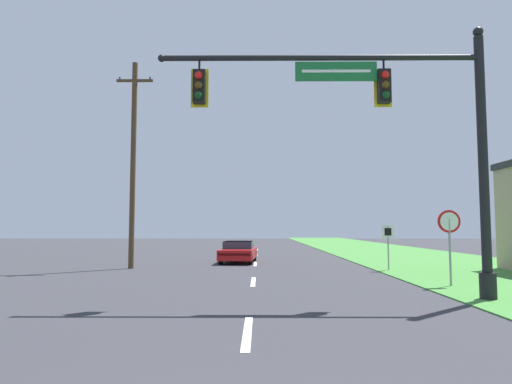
{
  "coord_description": "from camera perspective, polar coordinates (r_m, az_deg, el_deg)",
  "views": [
    {
      "loc": [
        0.23,
        -2.67,
        1.96
      ],
      "look_at": [
        0.0,
        27.07,
        4.29
      ],
      "focal_mm": 32.0,
      "sensor_mm": 36.0,
      "label": 1
    }
  ],
  "objects": [
    {
      "name": "stop_sign",
      "position": [
        16.57,
        23.01,
        -4.44
      ],
      "size": [
        0.76,
        0.07,
        2.5
      ],
      "color": "gray",
      "rests_on": "grass_verge_right"
    },
    {
      "name": "grass_verge_right",
      "position": [
        34.3,
        18.02,
        -7.5
      ],
      "size": [
        10.0,
        110.0,
        0.04
      ],
      "color": "#428438",
      "rests_on": "ground"
    },
    {
      "name": "utility_pole_near",
      "position": [
        23.09,
        -15.11,
        3.8
      ],
      "size": [
        1.8,
        0.26,
        10.12
      ],
      "color": "#4C3823",
      "rests_on": "ground"
    },
    {
      "name": "car_ahead",
      "position": [
        26.0,
        -2.2,
        -7.46
      ],
      "size": [
        2.08,
        4.47,
        1.19
      ],
      "color": "black",
      "rests_on": "ground"
    },
    {
      "name": "route_sign_post",
      "position": [
        21.72,
        16.17,
        -5.43
      ],
      "size": [
        0.55,
        0.06,
        2.03
      ],
      "color": "gray",
      "rests_on": "grass_verge_right"
    },
    {
      "name": "road_center_line",
      "position": [
        24.75,
        -0.09,
        -9.0
      ],
      "size": [
        0.16,
        34.8,
        0.01
      ],
      "color": "silver",
      "rests_on": "ground"
    },
    {
      "name": "signal_mast",
      "position": [
        13.37,
        17.59,
        7.19
      ],
      "size": [
        9.26,
        0.47,
        7.57
      ],
      "color": "black",
      "rests_on": "grass_verge_right"
    }
  ]
}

